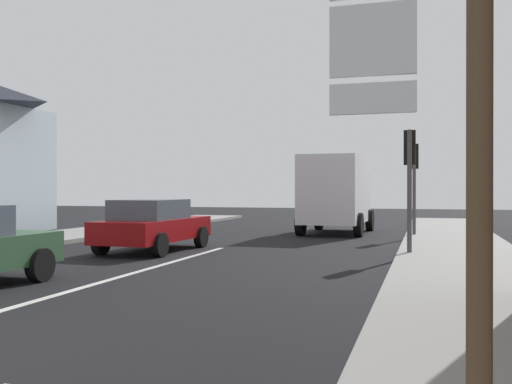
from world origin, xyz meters
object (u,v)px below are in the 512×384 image
traffic_light_far_right (414,168)px  traffic_light_near_right (410,163)px  delivery_truck (336,192)px  route_sign_post (479,160)px  sedan_far (153,224)px

traffic_light_far_right → traffic_light_near_right: bearing=-90.0°
delivery_truck → route_sign_post: route_sign_post is taller
traffic_light_far_right → route_sign_post: bearing=-87.9°
route_sign_post → delivery_truck: bearing=100.7°
traffic_light_near_right → traffic_light_far_right: bearing=90.0°
traffic_light_far_right → traffic_light_near_right: 6.21m
sedan_far → traffic_light_far_right: traffic_light_far_right is taller
sedan_far → delivery_truck: size_ratio=0.84×
route_sign_post → traffic_light_far_right: 18.36m
sedan_far → route_sign_post: 13.90m
traffic_light_far_right → delivery_truck: bearing=156.9°
delivery_truck → traffic_light_far_right: bearing=-23.1°
delivery_truck → route_sign_post: (3.72, -19.63, 0.26)m
route_sign_post → traffic_light_near_right: 12.15m
route_sign_post → traffic_light_near_right: size_ratio=0.97×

